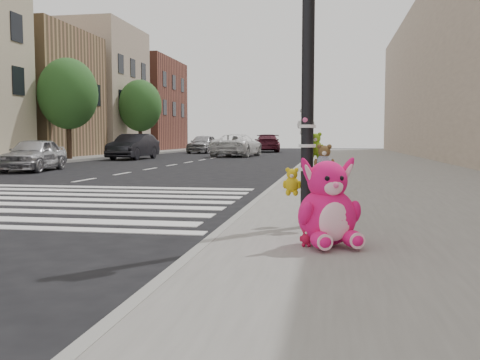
% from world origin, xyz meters
% --- Properties ---
extents(ground, '(120.00, 120.00, 0.00)m').
position_xyz_m(ground, '(0.00, 0.00, 0.00)').
color(ground, black).
rests_on(ground, ground).
extents(sidewalk_near, '(7.00, 80.00, 0.14)m').
position_xyz_m(sidewalk_near, '(5.00, 10.00, 0.07)').
color(sidewalk_near, slate).
rests_on(sidewalk_near, ground).
extents(sidewalk_far, '(6.00, 80.00, 0.14)m').
position_xyz_m(sidewalk_far, '(-13.50, 20.00, 0.07)').
color(sidewalk_far, slate).
rests_on(sidewalk_far, ground).
extents(curb_edge, '(0.12, 80.00, 0.15)m').
position_xyz_m(curb_edge, '(1.55, 10.00, 0.07)').
color(curb_edge, gray).
rests_on(curb_edge, ground).
extents(bld_far_c, '(6.00, 8.00, 8.00)m').
position_xyz_m(bld_far_c, '(-15.50, 26.00, 4.00)').
color(bld_far_c, '#9B7A52').
rests_on(bld_far_c, ground).
extents(bld_far_d, '(6.00, 8.00, 10.00)m').
position_xyz_m(bld_far_d, '(-15.50, 35.00, 5.00)').
color(bld_far_d, tan).
rests_on(bld_far_d, ground).
extents(bld_far_e, '(6.00, 10.00, 9.00)m').
position_xyz_m(bld_far_e, '(-15.50, 46.00, 4.50)').
color(bld_far_e, brown).
rests_on(bld_far_e, ground).
extents(signal_pole, '(0.68, 0.48, 4.00)m').
position_xyz_m(signal_pole, '(2.61, 1.81, 1.81)').
color(signal_pole, black).
rests_on(signal_pole, sidewalk_near).
extents(tree_far_b, '(3.20, 3.20, 5.44)m').
position_xyz_m(tree_far_b, '(-11.20, 22.00, 3.65)').
color(tree_far_b, '#382619').
rests_on(tree_far_b, sidewalk_far).
extents(tree_far_c, '(3.20, 3.20, 5.44)m').
position_xyz_m(tree_far_c, '(-11.20, 33.00, 3.65)').
color(tree_far_c, '#382619').
rests_on(tree_far_c, sidewalk_far).
extents(pink_bunny, '(0.81, 0.87, 0.97)m').
position_xyz_m(pink_bunny, '(2.88, 0.57, 0.54)').
color(pink_bunny, '#F0146F').
rests_on(pink_bunny, sidewalk_near).
extents(red_teddy, '(0.15, 0.10, 0.22)m').
position_xyz_m(red_teddy, '(2.66, 0.50, 0.25)').
color(red_teddy, '#B8123A').
rests_on(red_teddy, sidewalk_near).
extents(car_silver_far, '(2.02, 3.94, 1.28)m').
position_xyz_m(car_silver_far, '(-8.46, 13.89, 0.64)').
color(car_silver_far, '#B4B4B9').
rests_on(car_silver_far, ground).
extents(car_dark_far, '(1.73, 4.66, 1.52)m').
position_xyz_m(car_dark_far, '(-8.76, 25.19, 0.76)').
color(car_dark_far, black).
rests_on(car_dark_far, ground).
extents(car_white_near, '(2.99, 5.69, 1.53)m').
position_xyz_m(car_white_near, '(-3.50, 30.97, 0.76)').
color(car_white_near, white).
rests_on(car_white_near, ground).
extents(car_maroon_near, '(2.98, 5.72, 1.58)m').
position_xyz_m(car_maroon_near, '(-2.88, 42.89, 0.79)').
color(car_maroon_near, '#4E1624').
rests_on(car_maroon_near, ground).
extents(car_silver_deep, '(2.09, 4.65, 1.55)m').
position_xyz_m(car_silver_deep, '(-7.66, 38.21, 0.78)').
color(car_silver_deep, '#A9A8AD').
rests_on(car_silver_deep, ground).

